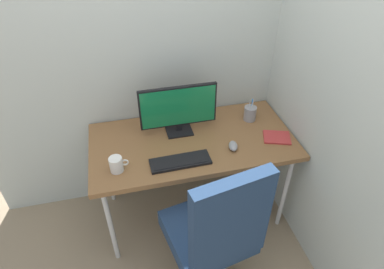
% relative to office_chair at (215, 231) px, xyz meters
% --- Properties ---
extents(ground_plane, '(8.00, 8.00, 0.00)m').
position_rel_office_chair_xyz_m(ground_plane, '(0.03, 0.64, -0.59)').
color(ground_plane, gray).
extents(wall_back, '(2.91, 0.04, 2.80)m').
position_rel_office_chair_xyz_m(wall_back, '(0.03, 1.02, 0.81)').
color(wall_back, '#B7C1BC').
rests_on(wall_back, ground_plane).
extents(wall_side_right, '(0.04, 2.23, 2.80)m').
position_rel_office_chair_xyz_m(wall_side_right, '(0.75, 0.42, 0.81)').
color(wall_side_right, '#B7C1BC').
rests_on(wall_side_right, ground_plane).
extents(desk, '(1.38, 0.70, 0.74)m').
position_rel_office_chair_xyz_m(desk, '(0.03, 0.64, 0.11)').
color(desk, brown).
rests_on(desk, ground_plane).
extents(office_chair, '(0.56, 0.55, 1.11)m').
position_rel_office_chair_xyz_m(office_chair, '(0.00, 0.00, 0.00)').
color(office_chair, black).
rests_on(office_chair, ground_plane).
extents(monitor, '(0.53, 0.14, 0.35)m').
position_rel_office_chair_xyz_m(monitor, '(-0.04, 0.76, 0.34)').
color(monitor, black).
rests_on(monitor, desk).
extents(keyboard, '(0.38, 0.14, 0.02)m').
position_rel_office_chair_xyz_m(keyboard, '(-0.10, 0.43, 0.17)').
color(keyboard, black).
rests_on(keyboard, desk).
extents(mouse, '(0.08, 0.11, 0.04)m').
position_rel_office_chair_xyz_m(mouse, '(0.26, 0.49, 0.18)').
color(mouse, gray).
rests_on(mouse, desk).
extents(pen_holder, '(0.09, 0.09, 0.17)m').
position_rel_office_chair_xyz_m(pen_holder, '(0.49, 0.77, 0.21)').
color(pen_holder, gray).
rests_on(pen_holder, desk).
extents(notebook, '(0.22, 0.19, 0.01)m').
position_rel_office_chair_xyz_m(notebook, '(0.59, 0.52, 0.16)').
color(notebook, '#B23333').
rests_on(notebook, desk).
extents(coffee_mug, '(0.12, 0.08, 0.10)m').
position_rel_office_chair_xyz_m(coffee_mug, '(-0.49, 0.46, 0.20)').
color(coffee_mug, white).
rests_on(coffee_mug, desk).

